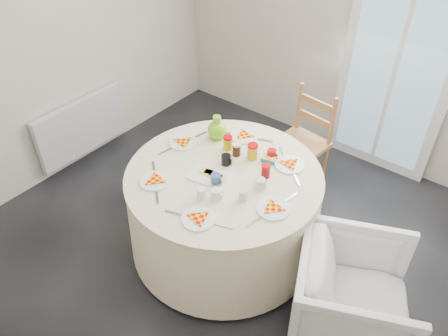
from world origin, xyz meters
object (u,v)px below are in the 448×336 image
Objects in this scene: green_pitcher at (217,125)px; wooden_chair at (301,143)px; radiator at (82,127)px; table at (224,211)px; armchair at (355,291)px.

wooden_chair is at bearing 82.90° from green_pitcher.
radiator is 5.02× the size of green_pitcher.
table is at bearing -2.11° from radiator.
wooden_chair reaches higher than armchair.
table is 1.97× the size of armchair.
wooden_chair is at bearing 86.25° from table.
radiator is 0.68× the size of table.
table is 1.12m from armchair.
table is at bearing 62.69° from armchair.
green_pitcher reaches higher than armchair.
green_pitcher is (-0.39, -0.72, 0.40)m from wooden_chair.
green_pitcher is at bearing -110.28° from wooden_chair.
wooden_chair is 1.26× the size of armchair.
wooden_chair reaches higher than radiator.
armchair reaches higher than table.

